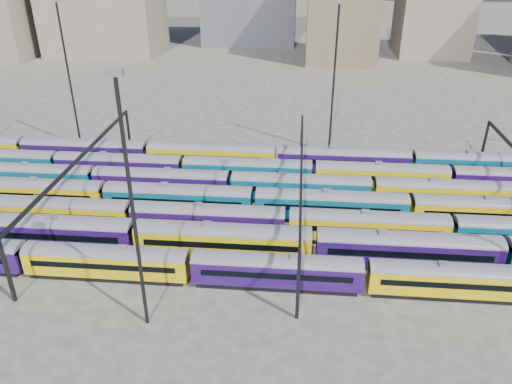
# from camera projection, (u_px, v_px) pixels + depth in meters

# --- Properties ---
(ground) EXTENTS (500.00, 500.00, 0.00)m
(ground) POSITION_uv_depth(u_px,v_px,m) (227.00, 215.00, 69.36)
(ground) COLOR #403C36
(ground) RESTS_ON ground
(rake_0) EXTENTS (133.49, 2.79, 4.69)m
(rake_0) POSITION_uv_depth(u_px,v_px,m) (277.00, 268.00, 54.37)
(rake_0) COLOR black
(rake_0) RESTS_ON ground
(rake_1) EXTENTS (107.08, 3.14, 5.29)m
(rake_1) POSITION_uv_depth(u_px,v_px,m) (223.00, 238.00, 59.17)
(rake_1) COLOR black
(rake_1) RESTS_ON ground
(rake_2) EXTENTS (121.17, 2.96, 4.97)m
(rake_2) POSITION_uv_depth(u_px,v_px,m) (287.00, 220.00, 63.07)
(rake_2) COLOR black
(rake_2) RESTS_ON ground
(rake_3) EXTENTS (124.60, 3.04, 5.12)m
(rake_3) POSITION_uv_depth(u_px,v_px,m) (105.00, 193.00, 69.46)
(rake_3) COLOR black
(rake_3) RESTS_ON ground
(rake_4) EXTENTS (101.74, 2.98, 5.02)m
(rake_4) POSITION_uv_depth(u_px,v_px,m) (161.00, 179.00, 73.38)
(rake_4) COLOR black
(rake_4) RESTS_ON ground
(rake_5) EXTENTS (101.13, 2.96, 4.99)m
(rake_5) POSITION_uv_depth(u_px,v_px,m) (247.00, 168.00, 76.83)
(rake_5) COLOR black
(rake_5) RESTS_ON ground
(rake_6) EXTENTS (149.54, 3.12, 5.26)m
(rake_6) POSITION_uv_depth(u_px,v_px,m) (211.00, 153.00, 81.69)
(rake_6) COLOR black
(rake_6) RESTS_ON ground
(gantry_1) EXTENTS (0.35, 40.35, 8.03)m
(gantry_1) POSITION_uv_depth(u_px,v_px,m) (80.00, 165.00, 67.79)
(gantry_1) COLOR black
(gantry_1) RESTS_ON ground
(gantry_2) EXTENTS (0.35, 40.35, 8.03)m
(gantry_2) POSITION_uv_depth(u_px,v_px,m) (301.00, 174.00, 65.43)
(gantry_2) COLOR black
(gantry_2) RESTS_ON ground
(mast_1) EXTENTS (1.40, 0.50, 25.60)m
(mast_1) POSITION_uv_depth(u_px,v_px,m) (68.00, 71.00, 84.68)
(mast_1) COLOR black
(mast_1) RESTS_ON ground
(mast_2) EXTENTS (1.40, 0.50, 25.60)m
(mast_2) POSITION_uv_depth(u_px,v_px,m) (132.00, 201.00, 43.86)
(mast_2) COLOR black
(mast_2) RESTS_ON ground
(mast_3) EXTENTS (1.40, 0.50, 25.60)m
(mast_3) POSITION_uv_depth(u_px,v_px,m) (334.00, 74.00, 82.91)
(mast_3) COLOR black
(mast_3) RESTS_ON ground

